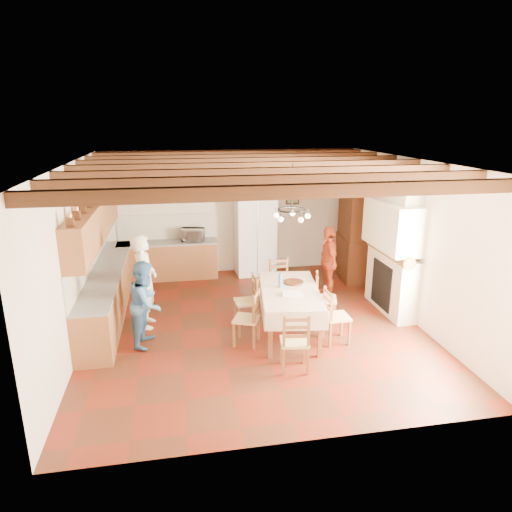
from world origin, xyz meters
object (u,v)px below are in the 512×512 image
(chair_left_near, at_px, (246,318))
(chair_end_far, at_px, (281,283))
(chair_right_near, at_px, (337,316))
(microwave, at_px, (193,235))
(chair_end_near, at_px, (295,341))
(person_man, at_px, (145,281))
(person_woman_red, at_px, (328,261))
(refrigerator, at_px, (255,236))
(chair_right_far, at_px, (326,298))
(person_woman_blue, at_px, (146,303))
(hutch, at_px, (353,232))
(chair_left_far, at_px, (246,301))
(dining_table, at_px, (290,294))

(chair_left_near, bearing_deg, chair_end_far, 169.99)
(chair_right_near, distance_m, microwave, 4.47)
(chair_end_near, bearing_deg, person_man, -32.67)
(chair_end_near, height_order, person_woman_red, person_woman_red)
(refrigerator, bearing_deg, chair_end_far, -88.14)
(chair_right_far, bearing_deg, person_woman_blue, 111.75)
(hutch, relative_size, chair_left_far, 2.38)
(chair_end_near, bearing_deg, person_woman_red, -109.21)
(refrigerator, distance_m, dining_table, 3.44)
(hutch, relative_size, chair_right_far, 2.38)
(person_woman_blue, bearing_deg, chair_end_far, -51.36)
(dining_table, bearing_deg, microwave, 113.96)
(refrigerator, relative_size, person_man, 1.07)
(chair_end_far, bearing_deg, person_man, -174.94)
(chair_right_near, xyz_separation_m, person_man, (-3.22, 1.22, 0.39))
(person_woman_blue, height_order, microwave, person_woman_blue)
(dining_table, xyz_separation_m, chair_end_far, (0.15, 1.28, -0.28))
(hutch, xyz_separation_m, chair_right_far, (-1.40, -2.24, -0.66))
(chair_right_far, relative_size, chair_end_far, 1.00)
(chair_right_near, xyz_separation_m, person_woman_blue, (-3.17, 0.51, 0.25))
(chair_end_near, distance_m, person_woman_blue, 2.58)
(dining_table, relative_size, person_man, 1.17)
(microwave, bearing_deg, hutch, 1.62)
(chair_left_far, xyz_separation_m, chair_right_near, (1.42, -0.92, 0.00))
(dining_table, bearing_deg, person_woman_red, 52.78)
(refrigerator, bearing_deg, person_woman_red, -56.16)
(chair_right_near, bearing_deg, refrigerator, 10.38)
(hutch, relative_size, person_woman_blue, 1.56)
(chair_right_far, relative_size, chair_end_near, 1.00)
(chair_right_far, bearing_deg, refrigerator, 31.27)
(chair_right_far, relative_size, person_woman_red, 0.63)
(person_man, distance_m, microwave, 2.80)
(chair_right_far, bearing_deg, chair_end_far, 51.37)
(person_man, relative_size, person_woman_red, 1.14)
(chair_right_far, distance_m, person_man, 3.33)
(chair_left_near, xyz_separation_m, chair_right_far, (1.60, 0.60, 0.00))
(chair_left_near, xyz_separation_m, chair_right_near, (1.53, -0.19, 0.00))
(chair_end_near, distance_m, person_man, 3.04)
(chair_left_near, distance_m, chair_end_near, 1.11)
(microwave, bearing_deg, chair_left_far, -60.52)
(person_woman_blue, bearing_deg, microwave, -2.01)
(dining_table, relative_size, chair_left_far, 2.13)
(person_woman_red, bearing_deg, chair_right_near, -11.40)
(hutch, distance_m, microwave, 3.78)
(chair_left_far, bearing_deg, chair_right_near, 53.84)
(refrigerator, distance_m, hutch, 2.36)
(refrigerator, distance_m, person_woman_red, 2.18)
(chair_end_near, bearing_deg, chair_right_near, -133.01)
(refrigerator, relative_size, chair_end_far, 1.95)
(chair_left_far, distance_m, chair_end_near, 1.74)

